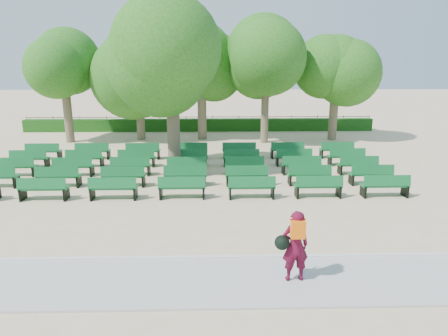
% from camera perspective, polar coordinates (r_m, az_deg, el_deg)
% --- Properties ---
extents(ground, '(120.00, 120.00, 0.00)m').
position_cam_1_polar(ground, '(16.64, -5.16, -2.80)').
color(ground, '#D3B58C').
extents(paving, '(30.00, 2.20, 0.06)m').
position_cam_1_polar(paving, '(9.86, -7.93, -15.86)').
color(paving, '#B3B2AE').
rests_on(paving, ground).
extents(curb, '(30.00, 0.12, 0.10)m').
position_cam_1_polar(curb, '(10.85, -7.26, -12.67)').
color(curb, silver).
rests_on(curb, ground).
extents(hedge, '(26.00, 0.70, 0.90)m').
position_cam_1_polar(hedge, '(30.19, -3.53, 6.15)').
color(hedge, '#1A4E14').
rests_on(hedge, ground).
extents(fence, '(26.00, 0.10, 1.02)m').
position_cam_1_polar(fence, '(30.65, -3.49, 5.44)').
color(fence, black).
rests_on(fence, ground).
extents(tree_line, '(21.80, 6.80, 7.04)m').
position_cam_1_polar(tree_line, '(26.33, -3.82, 3.85)').
color(tree_line, '#2B6C1D').
rests_on(tree_line, ground).
extents(bench_array, '(1.80, 0.59, 1.13)m').
position_cam_1_polar(bench_array, '(18.46, -5.19, -0.71)').
color(bench_array, '#10602B').
rests_on(bench_array, ground).
extents(tree_among, '(5.06, 5.06, 7.28)m').
position_cam_1_polar(tree_among, '(18.70, -7.53, 14.57)').
color(tree_among, brown).
rests_on(tree_among, ground).
extents(person, '(0.83, 0.51, 1.73)m').
position_cam_1_polar(person, '(9.54, 10.01, -10.78)').
color(person, '#4E0B20').
rests_on(person, ground).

